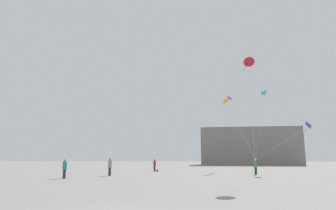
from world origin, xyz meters
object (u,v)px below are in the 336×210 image
Objects in this scene: kite_cyan_delta at (263,95)px; kite_amber_diamond at (226,102)px; person_in_black at (256,164)px; handbag_beside_flyer at (157,170)px; building_left_hall at (248,147)px; kite_magenta_delta at (230,99)px; kite_cobalt_delta at (308,126)px; person_in_teal at (65,168)px; person_in_green at (255,166)px; kite_crimson_diamond at (249,64)px; person_in_grey at (110,166)px; person_in_red at (155,164)px.

kite_cyan_delta is 1.06× the size of kite_amber_diamond.
person_in_black is 5.24× the size of handbag_beside_flyer.
person_in_black is 0.07× the size of building_left_hall.
kite_magenta_delta reaches higher than kite_cyan_delta.
building_left_hall reaches higher than handbag_beside_flyer.
person_in_teal is at bearing -157.56° from kite_cobalt_delta.
person_in_green is at bearing -116.90° from kite_cyan_delta.
kite_crimson_diamond is (-4.58, -14.35, -0.63)m from kite_cyan_delta.
person_in_teal is 59.43m from building_left_hall.
person_in_grey reaches higher than handbag_beside_flyer.
kite_magenta_delta is at bearing 10.14° from person_in_green.
kite_amber_diamond is at bearing 156.33° from kite_cyan_delta.
kite_cyan_delta reaches higher than person_in_teal.
person_in_red is 5.14× the size of handbag_beside_flyer.
person_in_grey is at bearing -109.74° from handbag_beside_flyer.
kite_amber_diamond is at bearing -104.51° from building_left_hall.
kite_cyan_delta is 0.35× the size of building_left_hall.
kite_magenta_delta is (16.71, 18.99, 9.57)m from person_in_teal.
handbag_beside_flyer is (-19.36, -39.35, -4.55)m from building_left_hall.
kite_cyan_delta is at bearing -20.64° from person_in_green.
kite_crimson_diamond is (9.50, -16.00, 8.13)m from person_in_red.
kite_cobalt_delta reaches higher than person_in_black.
kite_crimson_diamond is at bearing -126.17° from kite_cobalt_delta.
kite_crimson_diamond is (-1.27, -20.96, -1.45)m from kite_magenta_delta.
person_in_teal is 0.99× the size of person_in_black.
kite_cyan_delta is (20.01, 12.38, 8.75)m from person_in_teal.
person_in_teal is 24.21m from person_in_black.
building_left_hall is at bearing 75.49° from kite_amber_diamond.
kite_cyan_delta is at bearing -23.67° from kite_amber_diamond.
kite_magenta_delta reaches higher than person_in_black.
building_left_hall is at bearing 120.84° from person_in_teal.
person_in_red is at bearing -155.26° from kite_magenta_delta.
person_in_teal is at bearing -39.19° from person_in_grey.
kite_cyan_delta reaches higher than handbag_beside_flyer.
kite_amber_diamond reaches higher than person_in_green.
person_in_red is 20.30m from kite_crimson_diamond.
person_in_black is at bearing 77.66° from kite_crimson_diamond.
kite_magenta_delta is 30.19× the size of handbag_beside_flyer.
kite_cyan_delta is 16.81m from handbag_beside_flyer.
kite_crimson_diamond is at bearing 57.79° from person_in_grey.
building_left_hall is at bearing 82.19° from kite_cyan_delta.
person_in_grey is 15.11m from person_in_green.
person_in_black is 0.20× the size of kite_amber_diamond.
person_in_black reaches higher than person_in_green.
kite_cyan_delta is at bearing 150.03° from kite_cobalt_delta.
kite_cyan_delta is 15.07m from kite_crimson_diamond.
kite_crimson_diamond is at bearing 173.89° from person_in_green.
person_in_black is at bearing 94.31° from person_in_teal.
person_in_black is at bearing 109.92° from kite_cyan_delta.
handbag_beside_flyer is at bearing 65.34° from person_in_green.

